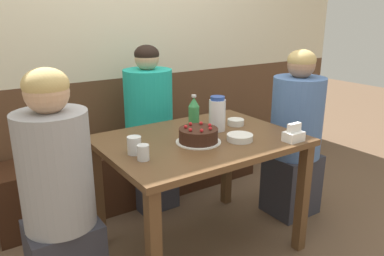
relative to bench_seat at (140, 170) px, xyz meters
name	(u,v)px	position (x,y,z in m)	size (l,w,h in m)	color
ground_plane	(199,246)	(0.00, -0.83, -0.23)	(12.00, 12.00, 0.00)	brown
back_wall	(121,37)	(0.00, 0.22, 1.02)	(4.80, 0.04, 2.50)	brown
bench_seat	(140,170)	(0.00, 0.00, 0.00)	(2.11, 0.38, 0.45)	#381E11
dining_table	(200,154)	(0.00, -0.83, 0.40)	(1.12, 0.83, 0.73)	brown
birthday_cake	(198,135)	(-0.05, -0.89, 0.55)	(0.25, 0.25, 0.10)	white
water_pitcher	(217,114)	(0.17, -0.77, 0.61)	(0.10, 0.10, 0.21)	white
soju_bottle	(194,113)	(0.06, -0.68, 0.61)	(0.07, 0.07, 0.22)	#388E4C
napkin_holder	(294,135)	(0.41, -1.17, 0.54)	(0.11, 0.08, 0.11)	white
bowl_soup_white	(236,122)	(0.34, -0.75, 0.53)	(0.11, 0.11, 0.04)	white
bowl_rice_small	(240,137)	(0.16, -1.00, 0.52)	(0.15, 0.15, 0.04)	white
glass_water_tall	(134,145)	(-0.43, -0.85, 0.55)	(0.07, 0.07, 0.09)	silver
glass_tumbler_short	(143,152)	(-0.43, -0.95, 0.54)	(0.06, 0.06, 0.08)	silver
person_teal_shirt	(295,137)	(0.82, -0.84, 0.36)	(0.36, 0.36, 1.20)	#33333D
person_pale_blue_shirt	(149,132)	(0.02, -0.16, 0.36)	(0.35, 0.35, 1.22)	#33333D
person_grey_tee	(59,199)	(-0.82, -0.84, 0.36)	(0.34, 0.34, 1.21)	#33333D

